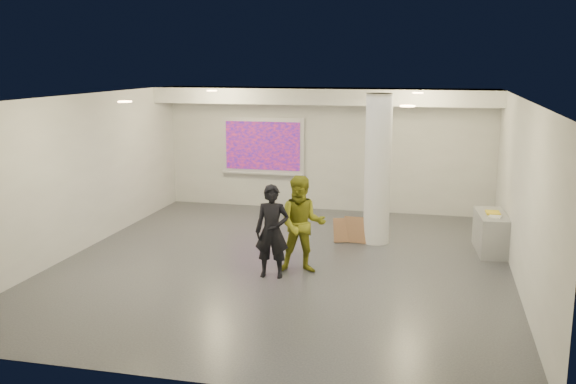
% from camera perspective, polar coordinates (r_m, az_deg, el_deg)
% --- Properties ---
extents(floor, '(8.00, 9.00, 0.01)m').
position_cam_1_polar(floor, '(11.71, -0.45, -6.38)').
color(floor, '#33353B').
rests_on(floor, ground).
extents(ceiling, '(8.00, 9.00, 0.01)m').
position_cam_1_polar(ceiling, '(11.16, -0.48, 8.43)').
color(ceiling, white).
rests_on(ceiling, floor).
extents(wall_back, '(8.00, 0.01, 3.00)m').
position_cam_1_polar(wall_back, '(15.69, 3.46, 3.80)').
color(wall_back, beige).
rests_on(wall_back, floor).
extents(wall_front, '(8.00, 0.01, 3.00)m').
position_cam_1_polar(wall_front, '(7.17, -9.09, -5.65)').
color(wall_front, beige).
rests_on(wall_front, floor).
extents(wall_left, '(0.01, 9.00, 3.00)m').
position_cam_1_polar(wall_left, '(12.88, -18.03, 1.56)').
color(wall_left, beige).
rests_on(wall_left, floor).
extents(wall_right, '(0.01, 9.00, 3.00)m').
position_cam_1_polar(wall_right, '(11.11, 20.01, -0.08)').
color(wall_right, beige).
rests_on(wall_right, floor).
extents(soffit_band, '(8.00, 1.10, 0.36)m').
position_cam_1_polar(soffit_band, '(15.03, 3.15, 8.52)').
color(soffit_band, silver).
rests_on(soffit_band, ceiling).
extents(downlight_nw, '(0.22, 0.22, 0.02)m').
position_cam_1_polar(downlight_nw, '(14.20, -6.79, 8.93)').
color(downlight_nw, '#E7B176').
rests_on(downlight_nw, ceiling).
extents(downlight_ne, '(0.22, 0.22, 0.02)m').
position_cam_1_polar(downlight_ne, '(13.35, 11.47, 8.63)').
color(downlight_ne, '#E7B176').
rests_on(downlight_ne, ceiling).
extents(downlight_sw, '(0.22, 0.22, 0.02)m').
position_cam_1_polar(downlight_sw, '(10.53, -14.31, 7.79)').
color(downlight_sw, '#E7B176').
rests_on(downlight_sw, ceiling).
extents(downlight_se, '(0.22, 0.22, 0.02)m').
position_cam_1_polar(downlight_se, '(9.36, 10.58, 7.52)').
color(downlight_se, '#E7B176').
rests_on(downlight_se, ceiling).
extents(column, '(0.52, 0.52, 3.00)m').
position_cam_1_polar(column, '(12.85, 7.98, 2.00)').
color(column, white).
rests_on(column, floor).
extents(projection_screen, '(2.10, 0.13, 1.42)m').
position_cam_1_polar(projection_screen, '(15.99, -2.24, 4.06)').
color(projection_screen, silver).
rests_on(projection_screen, wall_back).
extents(credenza, '(0.64, 1.33, 0.75)m').
position_cam_1_polar(credenza, '(12.94, 17.62, -3.47)').
color(credenza, gray).
rests_on(credenza, floor).
extents(papers_stack, '(0.28, 0.32, 0.02)m').
position_cam_1_polar(papers_stack, '(12.59, 17.90, -2.10)').
color(papers_stack, silver).
rests_on(papers_stack, credenza).
extents(postit_pad, '(0.27, 0.36, 0.03)m').
position_cam_1_polar(postit_pad, '(12.86, 17.75, -1.76)').
color(postit_pad, yellow).
rests_on(postit_pad, credenza).
extents(cardboard_back, '(0.50, 0.20, 0.53)m').
position_cam_1_polar(cardboard_back, '(13.06, 6.02, -3.36)').
color(cardboard_back, '#8A5F3F').
rests_on(cardboard_back, floor).
extents(cardboard_front, '(0.49, 0.33, 0.49)m').
position_cam_1_polar(cardboard_front, '(13.09, 5.05, -3.39)').
color(cardboard_front, '#8A5F3F').
rests_on(cardboard_front, floor).
extents(woman, '(0.61, 0.43, 1.59)m').
position_cam_1_polar(woman, '(10.82, -1.42, -3.52)').
color(woman, black).
rests_on(woman, floor).
extents(man, '(0.94, 0.80, 1.70)m').
position_cam_1_polar(man, '(11.04, 1.26, -2.92)').
color(man, olive).
rests_on(man, floor).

